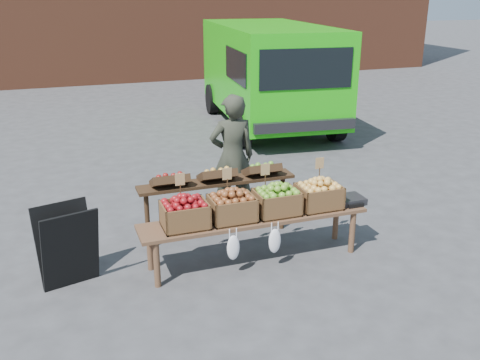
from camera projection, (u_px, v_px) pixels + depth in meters
name	position (u px, v px, depth m)	size (l,w,h in m)	color
ground	(286.00, 248.00, 6.67)	(80.00, 80.00, 0.00)	#424244
delivery_van	(269.00, 77.00, 12.23)	(2.35, 5.13, 2.30)	#19B90E
vendor	(232.00, 157.00, 7.36)	(0.64, 0.42, 1.75)	#2D3025
chalkboard_sign	(68.00, 246.00, 5.72)	(0.60, 0.33, 0.92)	black
back_table	(217.00, 201.00, 6.77)	(2.10, 0.44, 1.04)	#312012
display_bench	(254.00, 239.00, 6.28)	(2.70, 0.56, 0.57)	brown
crate_golden_apples	(185.00, 215.00, 5.88)	(0.50, 0.40, 0.28)	maroon
crate_russet_pears	(232.00, 208.00, 6.05)	(0.50, 0.40, 0.28)	#995730
crate_red_apples	(277.00, 202.00, 6.23)	(0.50, 0.40, 0.28)	#377714
crate_green_apples	(319.00, 196.00, 6.40)	(0.50, 0.40, 0.28)	gold
weighing_scale	(349.00, 200.00, 6.57)	(0.34, 0.30, 0.08)	black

